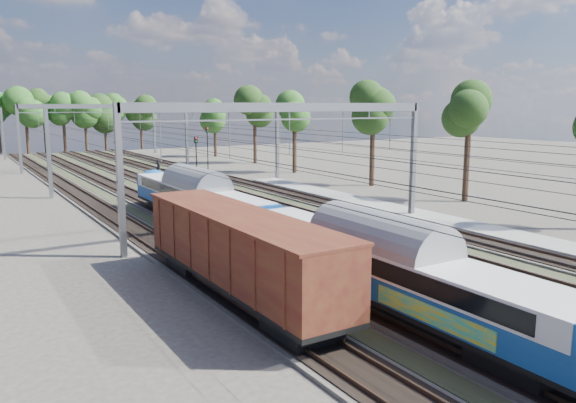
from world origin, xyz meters
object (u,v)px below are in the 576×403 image
freight_boxcar (238,249)px  worker (158,166)px  signal_near (196,157)px  signal_far (207,144)px  emu_train (388,258)px

freight_boxcar → worker: bearing=75.3°
freight_boxcar → worker: freight_boxcar is taller
signal_near → signal_far: signal_far is taller
emu_train → worker: 54.84m
freight_boxcar → worker: (12.90, 49.17, -1.44)m
worker → signal_near: (-1.60, -17.01, 2.64)m
signal_near → signal_far: bearing=61.5°
signal_far → emu_train: bearing=-122.9°
worker → signal_far: signal_far is taller
freight_boxcar → signal_near: signal_near is taller
freight_boxcar → signal_far: 50.39m
signal_near → worker: bearing=83.7°
signal_near → freight_boxcar: bearing=-110.3°
signal_near → signal_far: (7.60, 14.53, 0.23)m
freight_boxcar → worker: size_ratio=8.02×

